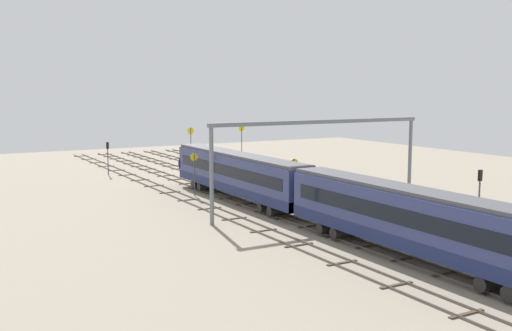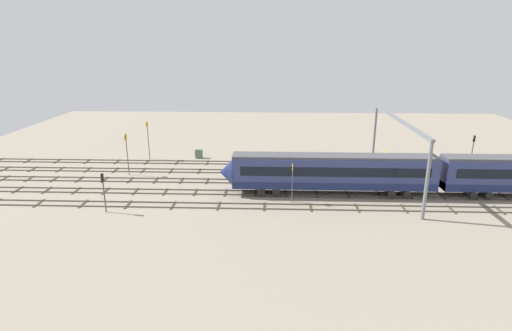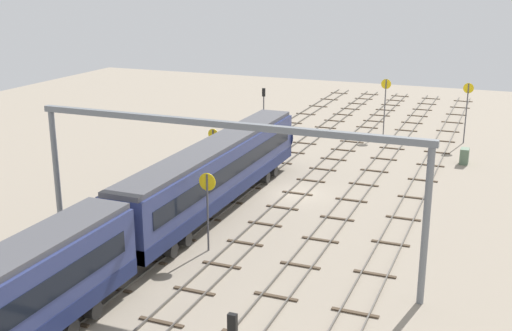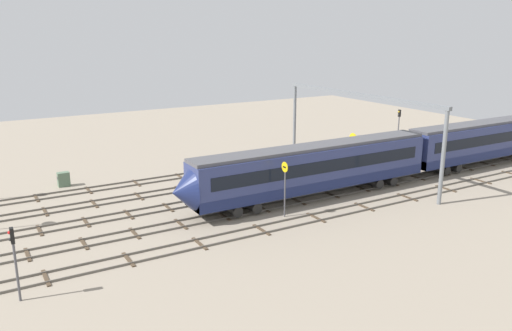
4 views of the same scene
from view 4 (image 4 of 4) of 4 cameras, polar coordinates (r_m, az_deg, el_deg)
name	(u,v)px [view 4 (image 4 of 4)]	position (r m, az deg, el deg)	size (l,w,h in m)	color
ground_plane	(238,195)	(47.62, -1.95, -3.31)	(109.07, 109.07, 0.00)	gray
track_near_foreground	(200,173)	(54.86, -6.18, -0.85)	(93.07, 2.40, 0.16)	#59544C
track_second_near	(218,183)	(51.19, -4.22, -1.96)	(93.07, 2.40, 0.16)	#59544C
track_middle	(238,194)	(47.60, -1.95, -3.23)	(93.07, 2.40, 0.16)	#59544C
track_with_train	(262,208)	(44.12, 0.68, -4.70)	(93.07, 2.40, 0.16)	#59544C
track_far_background	(290,223)	(40.79, 3.77, -6.41)	(93.07, 2.40, 0.16)	#59544C
train	(409,154)	(54.07, 16.62, 1.21)	(50.40, 3.24, 4.80)	navy
overhead_gantry	(357,111)	(54.00, 11.15, 5.92)	(0.40, 22.98, 8.61)	slate
speed_sign_mid_trackside	(353,149)	(52.13, 10.68, 1.84)	(0.14, 1.08, 4.92)	#4C4C51
speed_sign_far_trackside	(285,182)	(41.39, 3.22, -1.83)	(0.14, 0.84, 4.63)	#4C4C51
signal_light_trackside_approach	(399,124)	(67.90, 15.54, 4.50)	(0.31, 0.32, 5.05)	#4C4C51
signal_light_trackside_departure	(14,254)	(31.65, -25.24, -8.83)	(0.31, 0.32, 4.40)	#4C4C51
relay_cabinet	(64,179)	(53.48, -20.56, -1.44)	(1.13, 0.73, 1.40)	#597259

